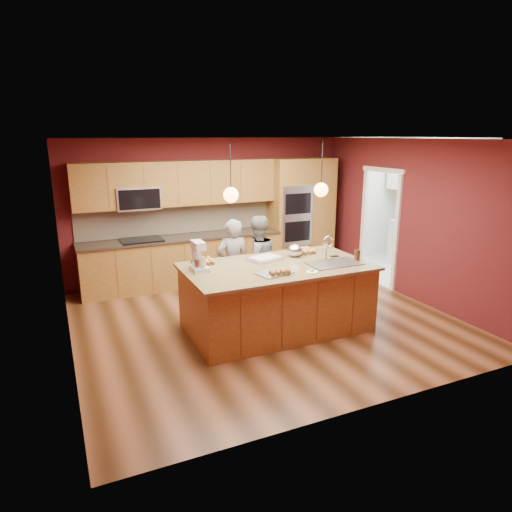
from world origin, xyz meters
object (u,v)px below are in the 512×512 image
island (278,297)px  mixing_bowl (295,250)px  stand_mixer (199,258)px  person_left (233,265)px  person_right (257,262)px

island → mixing_bowl: island is taller
island → stand_mixer: 1.30m
stand_mixer → mixing_bowl: stand_mixer is taller
island → person_left: person_left is taller
person_right → mixing_bowl: size_ratio=6.36×
person_right → mixing_bowl: bearing=112.0°
mixing_bowl → person_left: bearing=138.5°
person_left → mixing_bowl: 1.06m
person_left → stand_mixer: person_left is taller
island → stand_mixer: (-1.10, 0.21, 0.65)m
stand_mixer → island: bearing=-11.2°
person_right → stand_mixer: size_ratio=3.70×
island → mixing_bowl: bearing=35.8°
island → person_left: size_ratio=1.77×
mixing_bowl → person_right: bearing=116.2°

